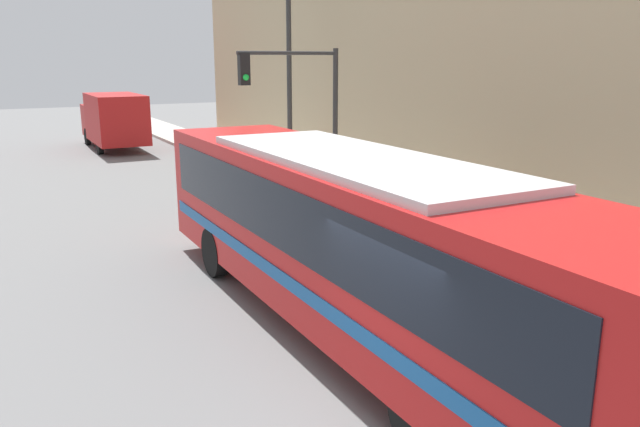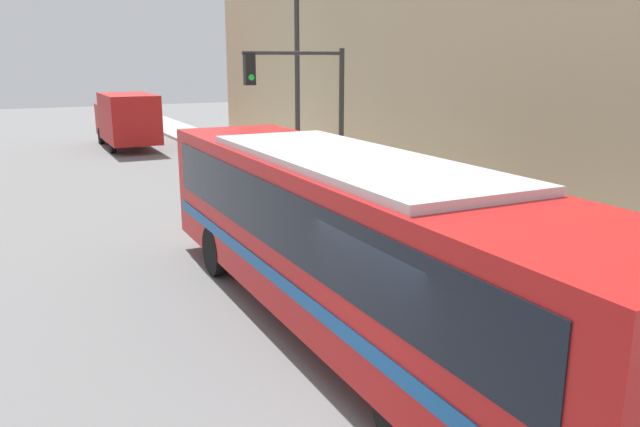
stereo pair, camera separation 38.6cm
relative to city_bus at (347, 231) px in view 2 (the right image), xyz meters
The scene contains 11 objects.
ground_plane 3.31m from the city_bus, 106.15° to the right, with size 120.00×120.00×0.00m, color slate.
sidewalk 18.13m from the city_bus, 73.78° to the left, with size 2.63×70.00×0.16m.
building_facade 15.26m from the city_bus, 51.58° to the left, with size 6.00×26.92×8.68m.
city_bus is the anchor object (origin of this frame).
delivery_truck 25.21m from the city_bus, 88.32° to the left, with size 2.39×6.72×2.86m.
fire_hydrant 5.18m from the city_bus, 30.48° to the left, with size 0.27×0.36×0.76m.
traffic_light_pole 9.22m from the city_bus, 68.75° to the left, with size 3.28×0.35×4.75m.
parking_meter 8.75m from the city_bus, 60.22° to the left, with size 0.14×0.14×1.23m.
street_lamp 13.03m from the city_bus, 70.40° to the left, with size 2.54×0.28×7.64m.
pedestrian_near_corner 5.94m from the city_bus, 29.70° to the left, with size 0.34×0.34×1.75m.
pedestrian_mid_block 12.99m from the city_bus, 68.46° to the left, with size 0.34×0.34×1.73m.
Camera 2 is at (-4.10, -6.08, 4.60)m, focal length 35.00 mm.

